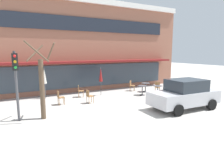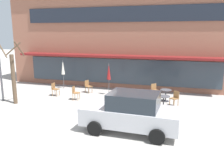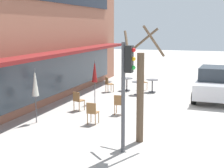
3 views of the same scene
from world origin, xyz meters
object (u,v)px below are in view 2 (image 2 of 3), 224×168
cafe_table_by_tree (147,96)px  cafe_chair_1 (75,92)px  patio_umbrella_green_folded (109,72)px  patio_umbrella_cream_folded (63,68)px  parked_sedan (131,112)px  cafe_chair_3 (175,97)px  street_tree (13,76)px  cafe_table_near_wall (166,93)px  cafe_table_streetside (164,100)px  cafe_chair_2 (55,88)px  cafe_chair_4 (154,89)px  cafe_chair_0 (88,85)px

cafe_table_by_tree → cafe_chair_1: cafe_chair_1 is taller
patio_umbrella_green_folded → cafe_chair_1: 2.74m
patio_umbrella_cream_folded → parked_sedan: 9.52m
cafe_chair_3 → street_tree: 9.74m
cafe_table_near_wall → parked_sedan: size_ratio=0.18×
cafe_table_near_wall → parked_sedan: (-1.16, -5.17, 0.36)m
patio_umbrella_green_folded → street_tree: (-4.91, -3.57, 0.11)m
cafe_table_streetside → cafe_chair_2: bearing=173.6°
cafe_table_near_wall → parked_sedan: bearing=-102.6°
cafe_chair_3 → parked_sedan: size_ratio=0.21×
cafe_chair_3 → cafe_chair_4: size_ratio=1.00×
cafe_chair_0 → patio_umbrella_green_folded: bearing=-6.4°
cafe_table_near_wall → cafe_chair_1: (-5.63, -1.29, 0.01)m
street_tree → parked_sedan: bearing=-15.5°
cafe_table_near_wall → cafe_chair_4: (-0.81, 0.90, 0.01)m
cafe_chair_2 → cafe_chair_3: 8.00m
cafe_table_streetside → street_tree: size_ratio=0.20×
cafe_table_streetside → cafe_chair_0: (-5.54, 2.29, 0.01)m
cafe_table_by_tree → cafe_chair_4: (0.25, 1.86, 0.01)m
cafe_table_near_wall → cafe_table_by_tree: size_ratio=1.00×
cafe_chair_4 → cafe_chair_0: bearing=-177.8°
cafe_table_streetside → cafe_chair_0: 5.99m
cafe_chair_0 → cafe_chair_4: size_ratio=1.00×
cafe_chair_0 → parked_sedan: size_ratio=0.21×
parked_sedan → street_tree: size_ratio=1.10×
cafe_chair_1 → cafe_chair_0: bearing=88.0°
cafe_table_near_wall → cafe_table_streetside: 1.57m
cafe_table_streetside → street_tree: bearing=-170.5°
cafe_chair_0 → cafe_chair_2: 2.36m
patio_umbrella_green_folded → parked_sedan: bearing=-64.2°
patio_umbrella_cream_folded → cafe_chair_2: (0.49, -2.24, -1.10)m
cafe_chair_1 → street_tree: bearing=-151.3°
patio_umbrella_cream_folded → street_tree: size_ratio=0.57×
cafe_table_streetside → parked_sedan: bearing=-107.5°
parked_sedan → cafe_chair_1: bearing=139.1°
cafe_table_near_wall → parked_sedan: 5.31m
patio_umbrella_green_folded → patio_umbrella_cream_folded: same height
patio_umbrella_cream_folded → cafe_table_by_tree: bearing=-19.8°
cafe_table_by_tree → cafe_chair_0: cafe_chair_0 is taller
parked_sedan → street_tree: 8.00m
cafe_chair_2 → parked_sedan: bearing=-35.3°
parked_sedan → street_tree: bearing=164.5°
patio_umbrella_green_folded → parked_sedan: patio_umbrella_green_folded is taller
cafe_chair_3 → street_tree: street_tree is taller
cafe_table_by_tree → cafe_chair_1: bearing=-175.9°
patio_umbrella_cream_folded → cafe_chair_4: bearing=-4.8°
cafe_table_near_wall → cafe_chair_1: bearing=-167.1°
cafe_table_near_wall → cafe_chair_1: cafe_chair_1 is taller
cafe_chair_3 → cafe_chair_4: bearing=128.9°
cafe_chair_0 → patio_umbrella_cream_folded: bearing=161.5°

